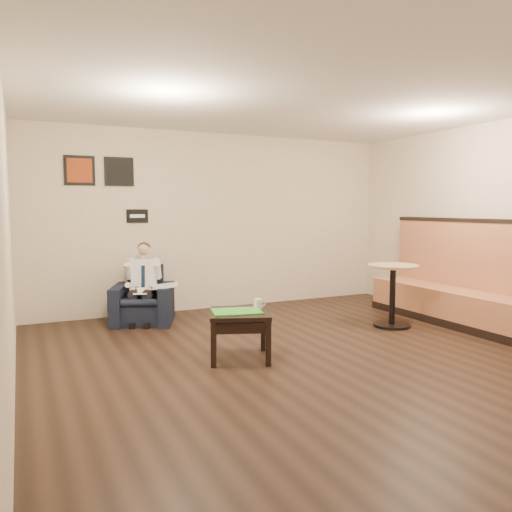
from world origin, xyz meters
name	(u,v)px	position (x,y,z in m)	size (l,w,h in m)	color
ground	(318,356)	(0.00, 0.00, 0.00)	(6.00, 6.00, 0.00)	black
wall_back	(218,222)	(0.00, 3.00, 1.40)	(6.00, 0.02, 2.80)	beige
wall_left	(7,236)	(-3.00, 0.00, 1.40)	(0.02, 6.00, 2.80)	beige
wall_right	(510,225)	(3.00, 0.00, 1.40)	(0.02, 6.00, 2.80)	beige
ceiling	(321,95)	(0.00, 0.00, 2.80)	(6.00, 6.00, 0.02)	white
seating_sign	(137,216)	(-1.30, 2.98, 1.50)	(0.32, 0.02, 0.20)	black
art_print_left	(80,170)	(-2.10, 2.98, 2.15)	(0.42, 0.03, 0.42)	#9D3A13
art_print_right	(119,172)	(-1.55, 2.98, 2.15)	(0.42, 0.03, 0.42)	black
armchair	(143,295)	(-1.37, 2.42, 0.39)	(0.82, 0.82, 0.79)	black
seated_man	(141,286)	(-1.41, 2.33, 0.54)	(0.51, 0.77, 1.08)	white
lap_papers	(141,291)	(-1.44, 2.25, 0.48)	(0.18, 0.26, 0.01)	white
newspaper	(166,286)	(-1.09, 2.23, 0.54)	(0.34, 0.43, 0.01)	silver
side_table	(240,335)	(-0.80, 0.29, 0.26)	(0.63, 0.63, 0.52)	black
green_folder	(237,311)	(-0.84, 0.28, 0.52)	(0.52, 0.37, 0.01)	green
coffee_mug	(258,304)	(-0.56, 0.35, 0.57)	(0.09, 0.09, 0.11)	white
smartphone	(244,308)	(-0.68, 0.44, 0.52)	(0.16, 0.08, 0.01)	black
banquette	(458,273)	(2.59, 0.48, 0.72)	(0.68, 2.83, 1.45)	#AA6742
cafe_table	(392,296)	(1.67, 0.74, 0.43)	(0.69, 0.69, 0.85)	tan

